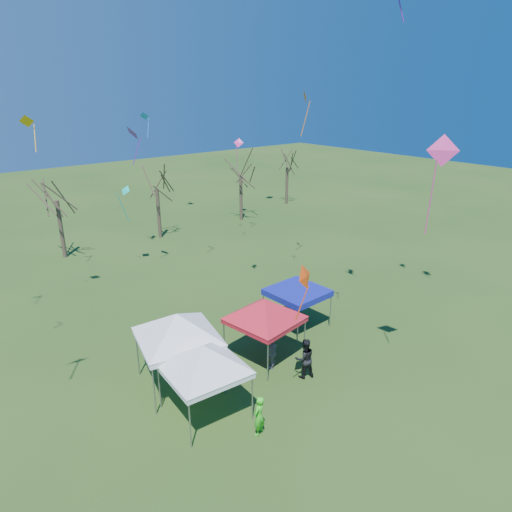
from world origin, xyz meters
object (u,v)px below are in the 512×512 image
Objects in this scene: tree_2 at (53,179)px; person_grey at (272,353)px; tent_white_west at (203,350)px; tree_5 at (288,154)px; person_green at (259,416)px; tree_4 at (241,160)px; tent_red at (265,303)px; person_dark at (305,358)px; tent_blue at (297,293)px; tent_white_mid at (177,319)px; tree_3 at (155,170)px.

tree_2 reaches higher than person_grey.
tent_white_west reaches higher than person_grey.
tree_5 is 38.46m from person_green.
tree_4 reaches higher than tent_red.
person_dark is at bearing -121.95° from tree_4.
tree_5 is at bearing 47.66° from tent_blue.
tree_4 is at bearing -166.15° from tree_5.
tent_white_mid reaches higher than tent_blue.
tree_4 is at bearing -0.26° from tree_3.
tent_red is at bearing -135.38° from tree_5.
tent_white_west is at bearing 14.21° from person_dark.
tree_2 reaches higher than person_green.
person_dark is 4.35m from person_green.
tent_white_mid is (-1.59, -20.50, -2.94)m from tree_2.
tent_blue is (6.32, -20.01, -4.22)m from tree_2.
tree_3 is 4.79× the size of person_grey.
tent_blue is at bearing -177.17° from person_grey.
tent_red is 3.91m from tent_blue.
person_dark is at bearing -82.42° from tree_2.
tree_2 is at bearing 107.53° from tent_blue.
person_dark is at bearing -34.27° from tent_white_mid.
tree_4 is at bearing 59.85° from tent_blue.
tent_blue is (-11.40, -19.63, -3.99)m from tree_4.
tree_4 is 27.99m from person_dark.
person_green is (0.67, -4.76, -2.51)m from tent_white_mid.
tree_5 is 4.40× the size of person_green.
person_grey is (-5.90, -21.89, -5.25)m from tree_3.
tree_4 is at bearing 46.17° from tent_white_mid.
tent_white_west reaches higher than person_dark.
tree_4 reaches higher than tent_white_west.
person_dark is (-3.16, -3.72, -1.09)m from tent_blue.
tree_5 is at bearing 13.85° from tree_4.
tree_2 is 1.10× the size of tree_5.
tent_white_west is 2.15× the size of person_dark.
person_dark is (4.75, -3.23, -2.37)m from tent_white_mid.
tent_white_mid is 5.42m from person_green.
tent_blue is (8.16, 2.90, -0.95)m from tent_white_west.
tree_4 is 1.72× the size of tent_white_mid.
tent_white_mid reaches higher than person_green.
tent_red is 2.57× the size of person_grey.
tree_2 is at bearing 178.78° from tree_4.
tent_red is 2.42m from person_grey.
tree_4 is 4.78× the size of person_grey.
tree_3 is (8.40, -0.33, -0.21)m from tree_2.
person_grey is (4.08, -1.73, -2.53)m from tent_white_mid.
tree_2 is 17.73m from tree_4.
tree_3 is at bearing 74.99° from tent_red.
person_dark is 1.65m from person_grey.
tree_4 reaches higher than tree_5.
tent_white_west is 4.87m from tent_red.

